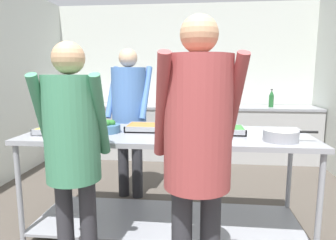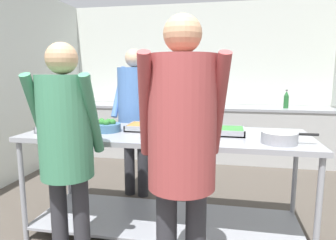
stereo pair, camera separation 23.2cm
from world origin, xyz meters
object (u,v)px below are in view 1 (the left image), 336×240
object	(u,v)px
serving_tray_vegetables	(148,128)
plate_stack	(184,130)
sauce_pan	(281,135)
water_bottle	(271,99)
serving_tray_greens	(62,131)
guest_serving_right	(73,140)
guest_serving_left	(198,139)
broccoli_bowl	(106,128)
cook_behind_counter	(129,108)
serving_tray_roast	(222,130)

from	to	relation	value
serving_tray_vegetables	plate_stack	world-z (taller)	serving_tray_vegetables
sauce_pan	water_bottle	xyz separation A→B (m)	(0.52, 2.66, 0.06)
serving_tray_greens	serving_tray_vegetables	xyz separation A→B (m)	(0.72, 0.22, -0.00)
guest_serving_right	guest_serving_left	bearing A→B (deg)	-12.77
guest_serving_left	guest_serving_right	xyz separation A→B (m)	(-0.82, 0.19, -0.07)
guest_serving_right	serving_tray_vegetables	bearing A→B (deg)	66.41
plate_stack	guest_serving_right	world-z (taller)	guest_serving_right
broccoli_bowl	serving_tray_vegetables	size ratio (longest dim) A/B	0.67
guest_serving_right	cook_behind_counter	world-z (taller)	cook_behind_counter
serving_tray_vegetables	water_bottle	xyz separation A→B (m)	(1.63, 2.33, 0.08)
guest_serving_right	broccoli_bowl	bearing A→B (deg)	89.53
plate_stack	guest_serving_left	xyz separation A→B (m)	(0.13, -0.95, 0.14)
serving_tray_roast	guest_serving_right	size ratio (longest dim) A/B	0.23
serving_tray_vegetables	sauce_pan	size ratio (longest dim) A/B	0.94
broccoli_bowl	guest_serving_right	world-z (taller)	guest_serving_right
serving_tray_roast	water_bottle	size ratio (longest dim) A/B	1.31
water_bottle	guest_serving_left	bearing A→B (deg)	-109.17
serving_tray_vegetables	cook_behind_counter	distance (m)	0.76
broccoli_bowl	cook_behind_counter	bearing A→B (deg)	88.76
serving_tray_greens	serving_tray_vegetables	distance (m)	0.76
water_bottle	serving_tray_roast	bearing A→B (deg)	-111.80
broccoli_bowl	plate_stack	xyz separation A→B (m)	(0.69, 0.08, -0.03)
guest_serving_right	sauce_pan	bearing A→B (deg)	18.86
plate_stack	guest_serving_left	size ratio (longest dim) A/B	0.12
sauce_pan	cook_behind_counter	bearing A→B (deg)	145.26
guest_serving_left	cook_behind_counter	distance (m)	1.86
sauce_pan	guest_serving_left	distance (m)	0.94
serving_tray_greens	cook_behind_counter	world-z (taller)	cook_behind_counter
serving_tray_vegetables	serving_tray_roast	size ratio (longest dim) A/B	1.00
serving_tray_vegetables	sauce_pan	xyz separation A→B (m)	(1.10, -0.32, 0.02)
serving_tray_greens	cook_behind_counter	xyz separation A→B (m)	(0.39, 0.89, 0.10)
cook_behind_counter	water_bottle	xyz separation A→B (m)	(1.96, 1.66, -0.02)
plate_stack	broccoli_bowl	bearing A→B (deg)	-173.14
plate_stack	sauce_pan	distance (m)	0.81
serving_tray_vegetables	plate_stack	xyz separation A→B (m)	(0.34, -0.06, -0.01)
serving_tray_greens	cook_behind_counter	distance (m)	0.98
serving_tray_greens	guest_serving_right	distance (m)	0.71
serving_tray_greens	guest_serving_right	xyz separation A→B (m)	(0.36, -0.60, 0.06)
serving_tray_greens	water_bottle	size ratio (longest dim) A/B	1.43
broccoli_bowl	cook_behind_counter	world-z (taller)	cook_behind_counter
serving_tray_roast	water_bottle	bearing A→B (deg)	68.20
plate_stack	cook_behind_counter	bearing A→B (deg)	132.65
serving_tray_roast	serving_tray_vegetables	bearing A→B (deg)	175.82
serving_tray_roast	guest_serving_right	xyz separation A→B (m)	(-1.03, -0.77, 0.06)
guest_serving_right	water_bottle	size ratio (longest dim) A/B	5.74
plate_stack	sauce_pan	xyz separation A→B (m)	(0.77, -0.27, 0.03)
broccoli_bowl	water_bottle	bearing A→B (deg)	51.35
guest_serving_right	water_bottle	world-z (taller)	guest_serving_right
serving_tray_vegetables	plate_stack	bearing A→B (deg)	-9.66
plate_stack	guest_serving_left	distance (m)	0.97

